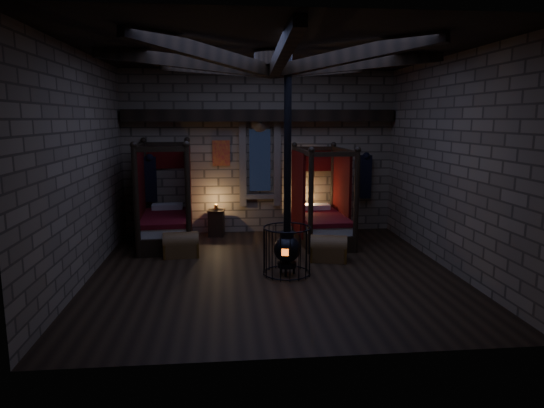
{
  "coord_description": "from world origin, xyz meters",
  "views": [
    {
      "loc": [
        -0.91,
        -9.11,
        2.98
      ],
      "look_at": [
        0.04,
        0.6,
        1.25
      ],
      "focal_mm": 32.0,
      "sensor_mm": 36.0,
      "label": 1
    }
  ],
  "objects": [
    {
      "name": "trunk_left",
      "position": [
        -1.89,
        1.27,
        0.25
      ],
      "size": [
        0.8,
        0.54,
        0.56
      ],
      "rotation": [
        0.0,
        0.0,
        0.08
      ],
      "color": "brown",
      "rests_on": "ground"
    },
    {
      "name": "nightstand_right",
      "position": [
        1.15,
        3.12,
        0.37
      ],
      "size": [
        0.53,
        0.51,
        0.79
      ],
      "rotation": [
        0.0,
        0.0,
        0.2
      ],
      "color": "black",
      "rests_on": "ground"
    },
    {
      "name": "trunk_right",
      "position": [
        1.25,
        0.64,
        0.25
      ],
      "size": [
        0.85,
        0.65,
        0.56
      ],
      "rotation": [
        0.0,
        0.0,
        -0.24
      ],
      "color": "brown",
      "rests_on": "ground"
    },
    {
      "name": "bed_right",
      "position": [
        1.42,
        2.31,
        0.56
      ],
      "size": [
        1.22,
        2.21,
        2.27
      ],
      "rotation": [
        0.0,
        0.0,
        0.03
      ],
      "color": "black",
      "rests_on": "ground"
    },
    {
      "name": "room",
      "position": [
        -0.0,
        0.09,
        3.74
      ],
      "size": [
        7.02,
        7.02,
        4.29
      ],
      "color": "black",
      "rests_on": "ground"
    },
    {
      "name": "nightstand_left",
      "position": [
        -1.15,
        3.09,
        0.35
      ],
      "size": [
        0.47,
        0.45,
        0.83
      ],
      "rotation": [
        0.0,
        0.0,
        -0.13
      ],
      "color": "black",
      "rests_on": "ground"
    },
    {
      "name": "stove",
      "position": [
        0.25,
        -0.19,
        0.59
      ],
      "size": [
        0.92,
        0.92,
        4.05
      ],
      "rotation": [
        0.0,
        0.0,
        -0.27
      ],
      "color": "black",
      "rests_on": "ground"
    },
    {
      "name": "bed_left",
      "position": [
        -2.34,
        2.47,
        0.59
      ],
      "size": [
        1.36,
        2.36,
        2.39
      ],
      "rotation": [
        0.0,
        0.0,
        0.07
      ],
      "color": "black",
      "rests_on": "ground"
    }
  ]
}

